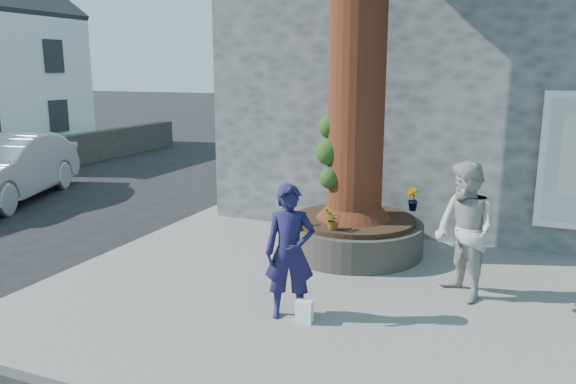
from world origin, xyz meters
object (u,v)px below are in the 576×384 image
at_px(planter, 353,235).
at_px(car_silver, 4,169).
at_px(man, 290,252).
at_px(woman, 465,231).

height_order(planter, car_silver, car_silver).
height_order(man, woman, woman).
height_order(woman, car_silver, woman).
distance_m(woman, car_silver, 11.04).
distance_m(planter, man, 2.80).
distance_m(man, woman, 2.38).
distance_m(planter, woman, 2.38).
bearing_deg(planter, woman, -34.54).
bearing_deg(car_silver, man, -42.54).
bearing_deg(planter, man, -90.16).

